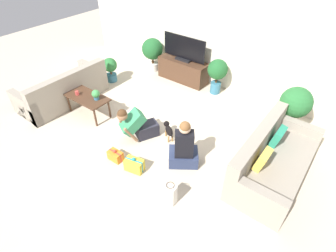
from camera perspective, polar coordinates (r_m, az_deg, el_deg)
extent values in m
plane|color=beige|center=(5.45, -4.41, -1.67)|extent=(16.00, 16.00, 0.00)
cube|color=silver|center=(6.71, 10.71, 18.83)|extent=(8.40, 0.06, 2.60)
cube|color=gray|center=(6.82, -21.83, 6.69)|extent=(0.92, 2.04, 0.40)
cube|color=gray|center=(6.35, -20.85, 8.86)|extent=(0.20, 2.04, 0.42)
cube|color=gray|center=(7.21, -15.97, 10.66)|extent=(0.92, 0.16, 0.58)
cube|color=gray|center=(6.45, -28.65, 3.53)|extent=(0.92, 0.16, 0.58)
cube|color=#3366AD|center=(6.53, -21.77, 8.90)|extent=(0.18, 0.34, 0.32)
cube|color=gray|center=(4.86, 22.18, -8.16)|extent=(0.92, 2.04, 0.40)
cube|color=gray|center=(4.63, 19.30, -2.86)|extent=(0.20, 2.04, 0.42)
cube|color=gray|center=(4.16, 18.07, -15.15)|extent=(0.92, 0.16, 0.58)
cube|color=gray|center=(5.52, 25.61, -1.57)|extent=(0.92, 0.16, 0.58)
cube|color=#EACC4C|center=(4.38, 19.88, -6.87)|extent=(0.18, 0.34, 0.32)
cube|color=#288E6B|center=(4.90, 22.79, -2.11)|extent=(0.18, 0.34, 0.32)
cube|color=#472D1E|center=(5.99, -17.28, 6.05)|extent=(1.02, 0.51, 0.03)
cylinder|color=#472D1E|center=(6.36, -20.77, 4.72)|extent=(0.04, 0.04, 0.44)
cylinder|color=#472D1E|center=(5.71, -15.54, 1.78)|extent=(0.04, 0.04, 0.44)
cylinder|color=#472D1E|center=(6.52, -18.04, 6.33)|extent=(0.04, 0.04, 0.44)
cylinder|color=#472D1E|center=(5.89, -12.67, 3.63)|extent=(0.04, 0.04, 0.44)
cube|color=#472D1E|center=(7.20, 3.33, 12.05)|extent=(1.35, 0.48, 0.57)
cube|color=black|center=(7.06, 3.43, 14.31)|extent=(0.43, 0.20, 0.05)
cube|color=black|center=(6.94, 3.53, 16.68)|extent=(1.23, 0.03, 0.58)
cylinder|color=#336B84|center=(6.78, 10.26, 8.26)|extent=(0.25, 0.25, 0.29)
cylinder|color=brown|center=(6.67, 10.47, 9.86)|extent=(0.05, 0.05, 0.15)
sphere|color=#1E5628|center=(6.55, 10.76, 12.01)|extent=(0.49, 0.49, 0.49)
cylinder|color=#336B84|center=(7.39, -12.15, 10.31)|extent=(0.28, 0.28, 0.20)
cylinder|color=brown|center=(7.32, -12.31, 11.36)|extent=(0.05, 0.05, 0.11)
sphere|color=#286B33|center=(7.22, -12.54, 12.85)|extent=(0.37, 0.37, 0.37)
cylinder|color=#A36042|center=(5.98, 24.58, 0.12)|extent=(0.28, 0.28, 0.26)
cylinder|color=brown|center=(5.86, 25.15, 1.80)|extent=(0.05, 0.05, 0.18)
sphere|color=#286B33|center=(5.67, 26.10, 4.63)|extent=(0.61, 0.61, 0.61)
cylinder|color=beige|center=(7.80, -3.29, 12.81)|extent=(0.33, 0.33, 0.21)
cylinder|color=brown|center=(7.72, -3.34, 14.10)|extent=(0.06, 0.06, 0.17)
sphere|color=#1E5628|center=(7.59, -3.44, 16.40)|extent=(0.58, 0.58, 0.58)
cube|color=#23232D|center=(5.33, -4.61, -0.77)|extent=(0.45, 0.52, 0.28)
cube|color=#338456|center=(5.08, -7.72, 0.88)|extent=(0.51, 0.58, 0.46)
sphere|color=#8E6647|center=(4.91, -9.93, 2.26)|extent=(0.20, 0.20, 0.20)
sphere|color=#472D19|center=(4.89, -9.97, 2.60)|extent=(0.19, 0.19, 0.19)
cylinder|color=#8E6647|center=(5.28, -9.10, -0.10)|extent=(0.17, 0.27, 0.40)
cylinder|color=#8E6647|center=(5.07, -8.05, -1.94)|extent=(0.17, 0.27, 0.40)
cube|color=#283351|center=(4.78, 3.34, -6.72)|extent=(0.66, 0.63, 0.24)
cube|color=black|center=(4.48, 3.53, -3.92)|extent=(0.38, 0.35, 0.51)
sphere|color=beige|center=(4.26, 3.71, -0.43)|extent=(0.20, 0.20, 0.20)
sphere|color=brown|center=(4.23, 3.73, -0.15)|extent=(0.18, 0.18, 0.18)
cylinder|color=beige|center=(4.69, 5.01, -2.93)|extent=(0.20, 0.24, 0.06)
cylinder|color=beige|center=(4.68, 1.88, -2.88)|extent=(0.20, 0.24, 0.06)
ellipsoid|color=black|center=(5.19, 0.23, -1.02)|extent=(0.32, 0.28, 0.14)
sphere|color=black|center=(5.30, -0.33, 0.49)|extent=(0.12, 0.12, 0.12)
sphere|color=olive|center=(5.34, -0.47, 0.70)|extent=(0.05, 0.05, 0.05)
cylinder|color=black|center=(5.04, 0.78, -2.00)|extent=(0.08, 0.06, 0.09)
cylinder|color=olive|center=(5.36, 0.32, -1.43)|extent=(0.03, 0.03, 0.13)
cylinder|color=olive|center=(5.34, -0.47, -1.58)|extent=(0.03, 0.03, 0.13)
cylinder|color=olive|center=(5.21, 0.93, -2.77)|extent=(0.03, 0.03, 0.13)
cylinder|color=olive|center=(5.20, 0.12, -2.92)|extent=(0.03, 0.03, 0.13)
cube|color=yellow|center=(4.68, -7.35, -8.42)|extent=(0.36, 0.26, 0.23)
cube|color=teal|center=(4.68, -7.35, -8.42)|extent=(0.33, 0.10, 0.24)
sphere|color=teal|center=(4.58, -7.49, -7.21)|extent=(0.07, 0.07, 0.07)
cube|color=orange|center=(4.93, -11.37, -6.36)|extent=(0.27, 0.17, 0.19)
cube|color=red|center=(4.93, -11.37, -6.36)|extent=(0.27, 0.04, 0.19)
sphere|color=red|center=(4.85, -11.54, -5.38)|extent=(0.06, 0.06, 0.06)
cube|color=white|center=(4.16, 0.45, -14.56)|extent=(0.20, 0.11, 0.38)
torus|color=#4C3823|center=(4.00, 0.47, -12.77)|extent=(0.13, 0.13, 0.01)
cylinder|color=#B23D38|center=(6.08, -19.20, 6.82)|extent=(0.08, 0.08, 0.09)
torus|color=#B23D38|center=(6.04, -18.91, 6.71)|extent=(0.06, 0.01, 0.06)
cylinder|color=#336B84|center=(5.80, -15.31, 5.92)|extent=(0.11, 0.11, 0.07)
sphere|color=#3D8E47|center=(5.75, -15.48, 6.78)|extent=(0.17, 0.17, 0.17)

